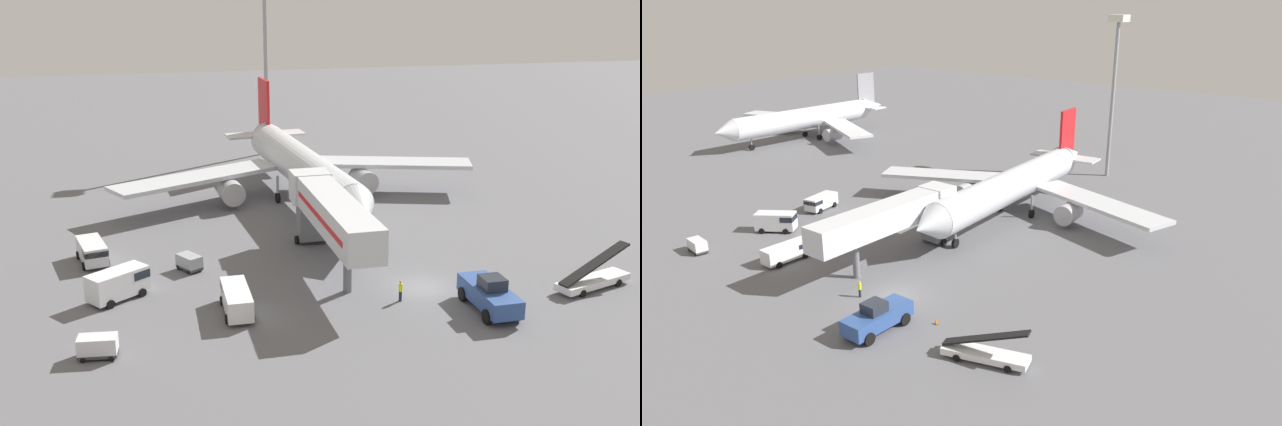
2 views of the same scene
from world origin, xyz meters
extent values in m
plane|color=slate|center=(0.00, 0.00, 0.00)|extent=(300.00, 300.00, 0.00)
cylinder|color=silver|center=(-4.59, 24.67, 4.22)|extent=(6.88, 30.65, 4.10)
cone|color=silver|center=(-3.03, 7.74, 4.22)|extent=(4.33, 3.95, 4.01)
cone|color=silver|center=(-6.25, 42.59, 4.53)|extent=(4.39, 5.94, 3.89)
cube|color=red|center=(-6.13, 41.20, 8.32)|extent=(0.76, 4.41, 6.55)
cube|color=silver|center=(-3.64, 41.03, 4.73)|extent=(5.19, 3.64, 0.24)
cube|color=silver|center=(-8.54, 40.57, 4.73)|extent=(5.19, 3.64, 0.24)
cube|color=silver|center=(5.93, 28.45, 3.30)|extent=(19.65, 9.73, 0.44)
cube|color=silver|center=(-15.63, 26.45, 3.30)|extent=(19.08, 12.71, 0.44)
cylinder|color=#A8A8AD|center=(2.79, 26.95, 1.76)|extent=(2.80, 3.48, 2.51)
cylinder|color=#A8A8AD|center=(-12.27, 25.56, 1.76)|extent=(2.80, 3.48, 2.51)
cylinder|color=gray|center=(-3.50, 12.86, 1.77)|extent=(0.28, 0.28, 2.44)
cylinder|color=black|center=(-3.50, 12.86, 0.55)|extent=(0.45, 1.13, 1.10)
cylinder|color=gray|center=(-2.42, 26.70, 1.77)|extent=(0.28, 0.28, 2.44)
cylinder|color=black|center=(-2.42, 26.70, 0.55)|extent=(0.45, 1.13, 1.10)
cylinder|color=gray|center=(-7.11, 26.27, 1.77)|extent=(0.28, 0.28, 2.44)
cylinder|color=black|center=(-7.11, 26.27, 0.55)|extent=(0.45, 1.13, 1.10)
cube|color=silver|center=(-6.15, 3.95, 5.27)|extent=(3.35, 17.08, 2.70)
cube|color=red|center=(-7.67, 3.92, 5.27)|extent=(0.33, 14.29, 0.44)
cube|color=silver|center=(-6.34, 13.06, 5.27)|extent=(3.51, 2.87, 2.84)
cube|color=#232833|center=(-6.36, 14.36, 5.52)|extent=(3.30, 0.31, 0.90)
cube|color=slate|center=(-6.32, 12.46, 2.16)|extent=(2.59, 1.85, 3.52)
cylinder|color=black|center=(-7.75, 12.43, 0.40)|extent=(0.32, 0.81, 0.80)
cylinder|color=black|center=(-4.90, 12.49, 0.40)|extent=(0.32, 0.81, 0.80)
cylinder|color=slate|center=(-6.08, 0.55, 1.96)|extent=(0.70, 0.70, 3.92)
cube|color=#2D4C8E|center=(3.20, -5.23, 1.21)|extent=(2.47, 6.46, 1.33)
cube|color=#232833|center=(3.21, -5.55, 2.33)|extent=(1.68, 1.83, 0.90)
cylinder|color=black|center=(4.36, -7.30, 0.55)|extent=(0.42, 1.11, 1.10)
cylinder|color=black|center=(2.11, -7.33, 0.55)|extent=(0.42, 1.11, 1.10)
cylinder|color=black|center=(4.29, -3.12, 0.55)|extent=(0.42, 1.11, 1.10)
cylinder|color=black|center=(2.05, -3.16, 0.55)|extent=(0.42, 1.11, 1.10)
cube|color=white|center=(13.07, -3.15, 0.57)|extent=(7.11, 3.80, 0.55)
cube|color=black|center=(13.07, -3.15, 2.07)|extent=(6.90, 3.07, 2.39)
cylinder|color=black|center=(14.78, -1.72, 0.30)|extent=(0.64, 0.40, 0.60)
cylinder|color=black|center=(15.29, -3.29, 0.30)|extent=(0.64, 0.40, 0.60)
cylinder|color=black|center=(10.84, -3.01, 0.30)|extent=(0.64, 0.40, 0.60)
cylinder|color=black|center=(11.35, -4.58, 0.30)|extent=(0.64, 0.40, 0.60)
cube|color=white|center=(-23.57, 3.08, 1.31)|extent=(4.92, 4.39, 2.03)
cube|color=#1E232D|center=(-22.29, 4.04, 1.75)|extent=(2.40, 2.51, 0.65)
cylinder|color=black|center=(-22.98, 4.71, 0.34)|extent=(0.76, 0.69, 0.68)
cylinder|color=black|center=(-21.84, 3.19, 0.34)|extent=(0.76, 0.69, 0.68)
cylinder|color=black|center=(-25.29, 2.98, 0.34)|extent=(0.76, 0.69, 0.68)
cylinder|color=black|center=(-24.15, 1.45, 0.34)|extent=(0.76, 0.69, 0.68)
cube|color=white|center=(-15.03, -1.44, 1.08)|extent=(1.87, 5.35, 1.59)
cube|color=#1E232D|center=(-15.04, 0.38, 1.43)|extent=(1.88, 1.72, 0.51)
cylinder|color=black|center=(-15.93, 0.22, 0.34)|extent=(0.34, 0.68, 0.68)
cylinder|color=black|center=(-14.16, 0.23, 0.34)|extent=(0.34, 0.68, 0.68)
cylinder|color=black|center=(-15.91, -3.10, 0.34)|extent=(0.34, 0.68, 0.68)
cylinder|color=black|center=(-14.14, -3.09, 0.34)|extent=(0.34, 0.68, 0.68)
cube|color=silver|center=(-25.92, 11.72, 1.09)|extent=(2.98, 5.04, 1.61)
cube|color=#1E232D|center=(-25.55, 10.16, 1.44)|extent=(2.27, 1.92, 0.51)
cylinder|color=black|center=(-24.67, 10.51, 0.34)|extent=(0.50, 0.74, 0.68)
cylinder|color=black|center=(-26.50, 10.09, 0.34)|extent=(0.50, 0.74, 0.68)
cylinder|color=black|center=(-25.35, 13.36, 0.34)|extent=(0.50, 0.74, 0.68)
cylinder|color=black|center=(-27.17, 12.93, 0.34)|extent=(0.50, 0.74, 0.68)
cube|color=#38383D|center=(-17.87, 7.97, 0.29)|extent=(2.25, 2.56, 0.22)
cube|color=#999EA5|center=(-17.87, 7.97, 0.88)|extent=(2.25, 2.56, 0.95)
cylinder|color=black|center=(-16.97, 7.62, 0.18)|extent=(0.29, 0.37, 0.36)
cylinder|color=black|center=(-17.96, 7.01, 0.18)|extent=(0.29, 0.37, 0.36)
cylinder|color=black|center=(-17.78, 8.94, 0.18)|extent=(0.29, 0.37, 0.36)
cylinder|color=black|center=(-18.78, 8.33, 0.18)|extent=(0.29, 0.37, 0.36)
cube|color=#38383D|center=(-24.66, -6.32, 0.29)|extent=(2.63, 1.61, 0.22)
cube|color=silver|center=(-24.66, -6.32, 0.94)|extent=(2.63, 1.61, 1.09)
cylinder|color=black|center=(-23.72, -5.80, 0.18)|extent=(0.37, 0.16, 0.36)
cylinder|color=black|center=(-23.86, -7.04, 0.18)|extent=(0.37, 0.16, 0.36)
cylinder|color=black|center=(-25.47, -5.61, 0.18)|extent=(0.37, 0.16, 0.36)
cylinder|color=black|center=(-25.60, -6.85, 0.18)|extent=(0.37, 0.16, 0.36)
cylinder|color=#1E2333|center=(-2.62, -2.11, 0.40)|extent=(0.25, 0.25, 0.80)
cylinder|color=#D8EA19|center=(-2.62, -2.11, 1.11)|extent=(0.33, 0.33, 0.63)
sphere|color=tan|center=(-2.62, -2.11, 1.55)|extent=(0.22, 0.22, 0.22)
cube|color=black|center=(6.31, -1.33, 0.01)|extent=(0.31, 0.31, 0.03)
cone|color=orange|center=(6.31, -1.33, 0.26)|extent=(0.27, 0.27, 0.46)
cylinder|color=silver|center=(-62.53, 36.35, 4.23)|extent=(4.74, 30.06, 4.11)
cone|color=silver|center=(-62.88, 19.59, 4.23)|extent=(4.11, 3.63, 4.03)
cone|color=silver|center=(-62.15, 54.09, 4.54)|extent=(4.02, 5.60, 3.91)
cube|color=gray|center=(-62.18, 52.71, 8.34)|extent=(0.45, 4.35, 6.58)
cube|color=silver|center=(-59.72, 52.27, 4.74)|extent=(5.00, 3.26, 0.24)
cube|color=silver|center=(-64.66, 52.37, 4.74)|extent=(5.00, 3.26, 0.24)
cube|color=silver|center=(-52.31, 38.69, 3.30)|extent=(18.13, 11.03, 0.44)
cube|color=silver|center=(-72.64, 39.12, 3.30)|extent=(18.25, 10.40, 0.44)
cylinder|color=#A8A8AD|center=(-55.37, 37.65, 1.85)|extent=(2.42, 3.11, 2.35)
cylinder|color=#A8A8AD|center=(-69.63, 37.95, 1.85)|extent=(2.42, 3.11, 2.35)
cylinder|color=gray|center=(-62.77, 24.66, 1.77)|extent=(0.28, 0.28, 2.44)
cylinder|color=black|center=(-62.77, 24.66, 0.55)|extent=(0.37, 1.11, 1.10)
cylinder|color=gray|center=(-60.12, 38.10, 1.77)|extent=(0.28, 0.28, 2.44)
cylinder|color=black|center=(-60.12, 38.10, 0.55)|extent=(0.37, 1.11, 1.10)
cylinder|color=gray|center=(-64.85, 38.20, 1.77)|extent=(0.28, 0.28, 2.44)
cylinder|color=black|center=(-64.85, 38.20, 0.55)|extent=(0.37, 1.11, 1.10)
cylinder|color=#93969B|center=(-4.23, 50.95, 11.68)|extent=(0.56, 0.56, 23.35)
cube|color=silver|center=(-4.23, 50.95, 23.85)|extent=(2.40, 2.40, 1.00)
camera|label=1|loc=(-20.66, -53.04, 23.63)|focal=42.87mm
camera|label=2|loc=(37.81, -35.90, 26.62)|focal=34.38mm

